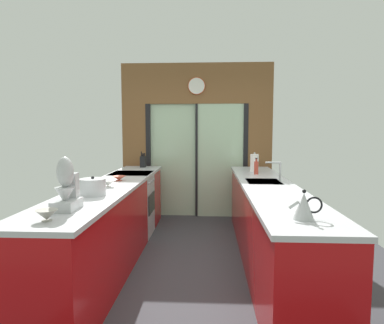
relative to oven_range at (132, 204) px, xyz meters
name	(u,v)px	position (x,y,z in m)	size (l,w,h in m)	color
ground_plane	(191,252)	(0.91, -0.65, -0.47)	(5.04, 7.60, 0.02)	#38383D
back_wall_unit	(197,131)	(0.91, 1.15, 1.07)	(2.64, 0.12, 2.70)	brown
left_counter_run	(109,225)	(0.00, -1.12, 0.01)	(0.62, 3.80, 0.92)	#AD0C0F
right_counter_run	(268,223)	(1.82, -0.95, 0.01)	(0.62, 3.80, 0.92)	#AD0C0F
sink_faucet	(277,168)	(1.96, -0.70, 0.63)	(0.19, 0.02, 0.24)	#B7BABC
oven_range	(132,204)	(0.00, 0.00, 0.00)	(0.60, 0.60, 0.92)	#B7BABC
mixing_bowl_near	(47,215)	(0.02, -2.61, 0.51)	(0.15, 0.15, 0.08)	gray
mixing_bowl_mid	(108,183)	(0.02, -1.20, 0.50)	(0.17, 0.17, 0.07)	silver
mixing_bowl_far	(119,178)	(0.02, -0.74, 0.50)	(0.17, 0.17, 0.06)	#BC4C38
knife_block	(143,161)	(0.02, 0.78, 0.56)	(0.08, 0.14, 0.27)	black
stand_mixer	(66,190)	(0.02, -2.27, 0.63)	(0.17, 0.27, 0.42)	#B7BABC
stock_pot	(93,187)	(0.02, -1.67, 0.54)	(0.25, 0.25, 0.19)	#B7BABC
kettle	(304,206)	(1.80, -2.47, 0.56)	(0.24, 0.15, 0.21)	#B7BABC
soap_bottle	(256,167)	(1.80, -0.05, 0.56)	(0.06, 0.06, 0.23)	#B23D2D
paper_towel_roll	(254,163)	(1.80, 0.16, 0.60)	(0.14, 0.14, 0.30)	#B7BABC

